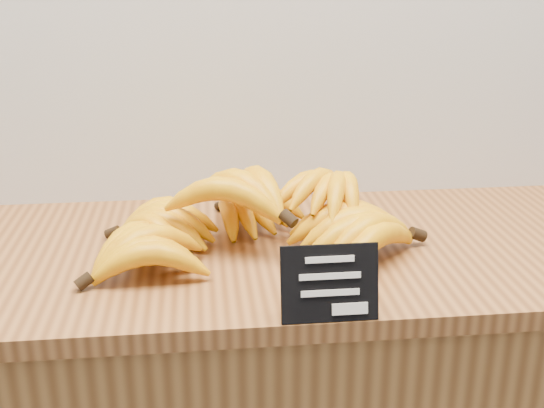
{
  "coord_description": "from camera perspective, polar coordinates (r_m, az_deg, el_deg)",
  "views": [
    {
      "loc": [
        -0.12,
        1.71,
        1.38
      ],
      "look_at": [
        -0.01,
        2.7,
        1.02
      ],
      "focal_mm": 45.0,
      "sensor_mm": 36.0,
      "label": 1
    }
  ],
  "objects": [
    {
      "name": "counter_top",
      "position": [
        1.15,
        -0.28,
        -4.09
      ],
      "size": [
        1.4,
        0.54,
        0.03
      ],
      "primitive_type": "cube",
      "color": "brown",
      "rests_on": "counter"
    },
    {
      "name": "chalkboard_sign",
      "position": [
        0.9,
        4.86,
        -6.65
      ],
      "size": [
        0.13,
        0.03,
        0.1
      ],
      "primitive_type": "cube",
      "rotation": [
        -0.23,
        0.0,
        0.0
      ],
      "color": "black",
      "rests_on": "counter_top"
    },
    {
      "name": "banana_pile",
      "position": [
        1.11,
        -1.84,
        -1.31
      ],
      "size": [
        0.55,
        0.36,
        0.13
      ],
      "color": "#EAA709",
      "rests_on": "counter_top"
    }
  ]
}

